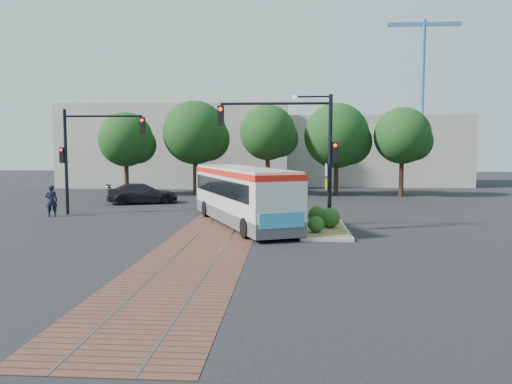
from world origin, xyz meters
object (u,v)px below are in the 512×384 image
(traffic_island, at_px, (323,224))
(signal_pole_left, at_px, (85,147))
(city_bus, at_px, (242,193))
(parked_car, at_px, (142,193))
(signal_pole_main, at_px, (303,140))
(officer, at_px, (51,201))

(traffic_island, distance_m, signal_pole_left, 14.50)
(city_bus, distance_m, signal_pole_left, 10.03)
(city_bus, relative_size, parked_car, 2.22)
(signal_pole_main, height_order, officer, signal_pole_main)
(officer, bearing_deg, traffic_island, 143.25)
(traffic_island, bearing_deg, signal_pole_main, 174.64)
(signal_pole_main, distance_m, officer, 14.69)
(signal_pole_main, xyz_separation_m, signal_pole_left, (-12.23, 4.80, -0.29))
(signal_pole_left, bearing_deg, traffic_island, -20.36)
(traffic_island, relative_size, parked_car, 1.09)
(signal_pole_left, relative_size, officer, 3.40)
(signal_pole_main, xyz_separation_m, parked_car, (-10.71, 10.60, -3.46))
(officer, bearing_deg, city_bus, 146.94)
(officer, bearing_deg, signal_pole_main, 142.62)
(signal_pole_left, bearing_deg, city_bus, -18.66)
(city_bus, height_order, signal_pole_left, signal_pole_left)
(traffic_island, bearing_deg, signal_pole_left, 159.64)
(traffic_island, height_order, parked_car, parked_car)
(city_bus, distance_m, parked_car, 11.84)
(city_bus, bearing_deg, signal_pole_left, 138.24)
(traffic_island, height_order, signal_pole_left, signal_pole_left)
(traffic_island, relative_size, signal_pole_left, 0.87)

